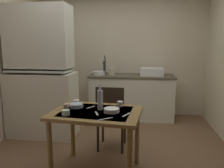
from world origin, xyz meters
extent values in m
plane|color=brown|center=(0.00, 0.00, 0.00)|extent=(4.69, 4.69, 0.00)
cube|color=beige|center=(0.00, 1.89, 1.32)|extent=(3.53, 0.10, 2.64)
cube|color=silver|center=(-1.16, 0.44, 0.52)|extent=(1.07, 0.53, 1.04)
cube|color=silver|center=(-1.16, 0.44, 1.60)|extent=(0.98, 0.45, 0.95)
cube|color=silver|center=(-1.16, 0.41, 1.08)|extent=(0.96, 0.47, 0.02)
cube|color=silver|center=(0.24, 1.52, 0.42)|extent=(1.64, 0.60, 0.85)
cube|color=#514C3B|center=(0.24, 1.52, 0.86)|extent=(1.67, 0.63, 0.03)
sphere|color=#2D2823|center=(-0.01, 1.21, 0.47)|extent=(0.02, 0.02, 0.02)
cube|color=white|center=(0.62, 1.52, 0.95)|extent=(0.44, 0.34, 0.15)
cube|color=black|center=(0.62, 1.52, 1.02)|extent=(0.38, 0.28, 0.01)
cylinder|color=#232328|center=(-0.33, 1.57, 1.02)|extent=(0.05, 0.05, 0.28)
cylinder|color=#232328|center=(-0.33, 1.50, 1.12)|extent=(0.03, 0.12, 0.03)
cylinder|color=#1E272B|center=(-0.33, 1.63, 1.21)|extent=(0.02, 0.16, 0.12)
cylinder|color=white|center=(-0.42, 1.47, 0.91)|extent=(0.24, 0.24, 0.07)
cylinder|color=beige|center=(-0.17, 1.52, 0.94)|extent=(0.14, 0.14, 0.14)
cube|color=brown|center=(-0.07, -0.53, 0.73)|extent=(1.05, 0.82, 0.04)
cube|color=white|center=(-0.07, -0.53, 0.75)|extent=(0.82, 0.64, 0.00)
cylinder|color=olive|center=(-0.52, -0.79, 0.36)|extent=(0.06, 0.06, 0.71)
cylinder|color=brown|center=(0.33, -0.88, 0.36)|extent=(0.06, 0.06, 0.71)
cylinder|color=brown|center=(-0.46, -0.19, 0.36)|extent=(0.06, 0.06, 0.71)
cylinder|color=olive|center=(0.39, -0.28, 0.36)|extent=(0.06, 0.06, 0.71)
cube|color=#2E2319|center=(0.02, 0.13, 0.45)|extent=(0.41, 0.41, 0.03)
cube|color=#2C2317|center=(0.02, -0.06, 0.70)|extent=(0.38, 0.04, 0.46)
cylinder|color=#2E2319|center=(0.20, 0.29, 0.22)|extent=(0.04, 0.04, 0.44)
cylinder|color=#2E2319|center=(-0.14, 0.30, 0.22)|extent=(0.04, 0.04, 0.44)
cylinder|color=#2E2319|center=(0.19, -0.05, 0.22)|extent=(0.04, 0.04, 0.44)
cylinder|color=#2E2319|center=(-0.15, -0.04, 0.22)|extent=(0.04, 0.04, 0.44)
cylinder|color=#9EB2C6|center=(-0.33, -0.42, 0.77)|extent=(0.16, 0.16, 0.05)
cylinder|color=white|center=(0.11, -0.55, 0.77)|extent=(0.17, 0.17, 0.04)
cylinder|color=tan|center=(-0.43, -0.52, 0.78)|extent=(0.06, 0.06, 0.07)
cylinder|color=white|center=(0.18, -0.31, 0.78)|extent=(0.07, 0.07, 0.06)
cylinder|color=white|center=(-0.37, -0.29, 0.78)|extent=(0.08, 0.08, 0.06)
cylinder|color=#ADD1C1|center=(-0.36, -0.72, 0.78)|extent=(0.08, 0.08, 0.06)
cylinder|color=#B7BCC1|center=(-0.03, -0.47, 0.86)|extent=(0.06, 0.06, 0.22)
cylinder|color=#B7BCC1|center=(-0.03, -0.47, 1.01)|extent=(0.03, 0.03, 0.07)
cube|color=silver|center=(0.07, -0.79, 0.75)|extent=(0.15, 0.13, 0.00)
cube|color=beige|center=(-0.04, -0.63, 0.75)|extent=(0.06, 0.13, 0.00)
cube|color=beige|center=(-0.16, -0.40, 0.75)|extent=(0.08, 0.12, 0.00)
cube|color=beige|center=(0.28, -0.63, 0.75)|extent=(0.09, 0.15, 0.00)
camera|label=1|loc=(0.42, -2.89, 1.49)|focal=35.71mm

